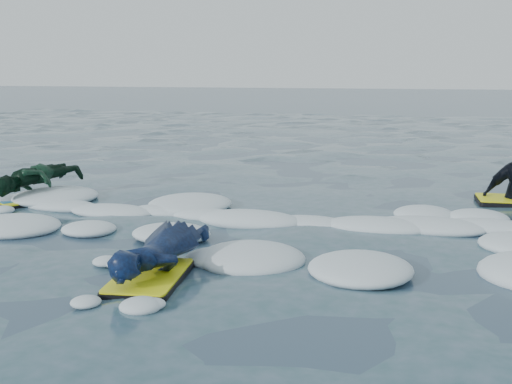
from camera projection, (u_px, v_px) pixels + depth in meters
The scene contains 4 objects.
ground at pixel (107, 244), 6.99m from camera, with size 120.00×120.00×0.00m, color #1C3344.
foam_band at pixel (148, 223), 7.97m from camera, with size 12.00×3.10×0.30m, color silver, non-canonical shape.
prone_woman_unit at pixel (159, 253), 5.89m from camera, with size 0.72×1.62×0.41m.
prone_child_unit at pixel (38, 183), 9.21m from camera, with size 1.05×1.49×0.53m.
Camera 1 is at (3.36, -6.09, 1.87)m, focal length 45.00 mm.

